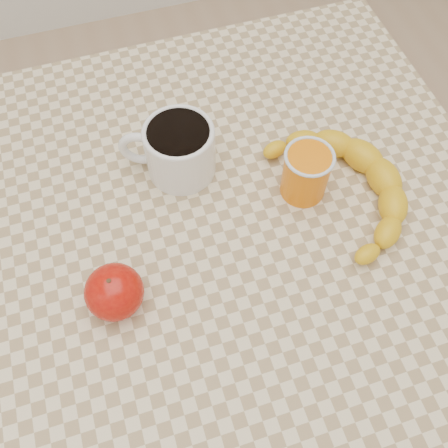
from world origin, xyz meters
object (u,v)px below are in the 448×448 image
object	(u,v)px
table	(224,259)
apple	(114,292)
coffee_mug	(178,149)
banana	(345,186)
orange_juice_glass	(306,173)

from	to	relation	value
table	apple	bearing A→B (deg)	-159.94
table	coffee_mug	size ratio (longest dim) A/B	5.42
table	banana	distance (m)	0.21
coffee_mug	banana	bearing A→B (deg)	-29.24
table	orange_juice_glass	distance (m)	0.18
orange_juice_glass	banana	bearing A→B (deg)	-27.08
apple	banana	size ratio (longest dim) A/B	0.31
coffee_mug	banana	xyz separation A→B (m)	(0.21, -0.12, -0.02)
apple	coffee_mug	bearing A→B (deg)	54.33
table	orange_juice_glass	size ratio (longest dim) A/B	10.10
coffee_mug	apple	bearing A→B (deg)	-125.67
orange_juice_glass	banana	size ratio (longest dim) A/B	0.28
orange_juice_glass	apple	distance (m)	0.30
orange_juice_glass	apple	size ratio (longest dim) A/B	0.89
apple	table	bearing A→B (deg)	20.06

